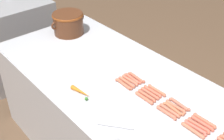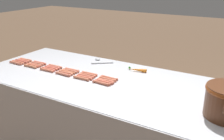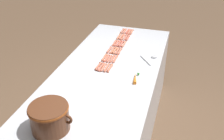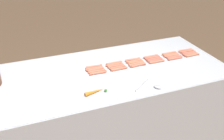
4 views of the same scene
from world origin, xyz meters
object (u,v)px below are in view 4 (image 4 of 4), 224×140
object	(u,v)px
hot_dog_10	(117,67)
hot_dog_29	(94,67)
hot_dog_9	(137,64)
serving_spoon	(152,86)
carrot	(96,91)
hot_dog_21	(134,61)
hot_dog_15	(136,62)
hot_dog_26	(151,57)
hot_dog_27	(133,60)
hot_dog_13	(172,56)
hot_dog_23	(94,68)
hot_dog_16	(116,66)
hot_dog_5	(98,73)
hot_dog_12	(189,53)
hot_dog_8	(155,60)
hot_dog_19	(171,55)
hot_dog_11	(97,71)
hot_dog_22	(114,65)
hot_dog_20	(152,58)
hot_dog_17	(95,70)
hot_dog_28	(114,63)
hot_dog_3	(138,65)
hot_dog_7	(174,57)
hot_dog_1	(175,58)
hot_dog_18	(187,51)
hot_dog_25	(169,53)
hot_dog_24	(185,50)
hot_dog_0	(192,55)
hot_dog_6	(190,54)
hot_dog_14	(154,59)

from	to	relation	value
hot_dog_10	hot_dog_29	world-z (taller)	same
hot_dog_9	serving_spoon	bearing A→B (deg)	172.47
carrot	hot_dog_21	bearing A→B (deg)	-53.57
hot_dog_15	hot_dog_21	bearing A→B (deg)	7.47
hot_dog_26	hot_dog_27	xyz separation A→B (m)	(0.00, 0.20, 0.00)
hot_dog_27	carrot	bearing A→B (deg)	128.90
hot_dog_13	hot_dog_23	world-z (taller)	same
hot_dog_15	hot_dog_16	bearing A→B (deg)	89.97
hot_dog_9	hot_dog_21	xyz separation A→B (m)	(0.06, -0.00, 0.00)
hot_dog_5	hot_dog_29	bearing A→B (deg)	-0.22
hot_dog_9	hot_dog_12	xyz separation A→B (m)	(0.03, -0.60, 0.00)
hot_dog_23	hot_dog_16	bearing A→B (deg)	-98.18
hot_dog_8	hot_dog_19	size ratio (longest dim) A/B	1.00
hot_dog_11	hot_dog_22	world-z (taller)	same
hot_dog_20	hot_dog_27	world-z (taller)	same
hot_dog_19	hot_dog_26	distance (m)	0.21
hot_dog_10	hot_dog_27	distance (m)	0.22
hot_dog_17	hot_dog_27	xyz separation A→B (m)	(0.06, -0.40, 0.00)
hot_dog_13	hot_dog_21	world-z (taller)	same
hot_dog_29	hot_dog_28	bearing A→B (deg)	-90.01
hot_dog_3	hot_dog_7	bearing A→B (deg)	-86.11
hot_dog_21	hot_dog_12	bearing A→B (deg)	-92.95
hot_dog_3	hot_dog_16	distance (m)	0.21
hot_dog_1	hot_dog_15	bearing A→B (deg)	81.27
hot_dog_18	hot_dog_25	size ratio (longest dim) A/B	1.00
hot_dog_21	hot_dog_16	bearing A→B (deg)	98.00
hot_dog_12	hot_dog_21	xyz separation A→B (m)	(0.03, 0.60, 0.00)
hot_dog_20	hot_dog_24	world-z (taller)	same
hot_dog_22	hot_dog_27	bearing A→B (deg)	-80.70
hot_dog_26	hot_dog_5	bearing A→B (deg)	101.82
serving_spoon	hot_dog_12	bearing A→B (deg)	-56.90
hot_dog_12	hot_dog_26	world-z (taller)	same
hot_dog_0	hot_dog_11	distance (m)	0.99
hot_dog_0	hot_dog_1	distance (m)	0.20
hot_dog_7	hot_dog_11	size ratio (longest dim) A/B	1.00
hot_dog_6	hot_dog_10	xyz separation A→B (m)	(-0.00, 0.79, 0.00)
hot_dog_24	hot_dog_29	world-z (taller)	same
hot_dog_7	hot_dog_23	size ratio (longest dim) A/B	1.00
hot_dog_25	hot_dog_28	bearing A→B (deg)	90.00
hot_dog_27	hot_dog_29	size ratio (longest dim) A/B	1.00
hot_dog_5	hot_dog_23	xyz separation A→B (m)	(0.09, 0.01, 0.00)
hot_dog_13	hot_dog_25	distance (m)	0.06
hot_dog_10	carrot	distance (m)	0.44
hot_dog_23	hot_dog_5	bearing A→B (deg)	-175.89
hot_dog_26	hot_dog_27	world-z (taller)	same
hot_dog_7	hot_dog_15	size ratio (longest dim) A/B	1.00
hot_dog_14	hot_dog_19	xyz separation A→B (m)	(0.03, -0.21, 0.00)
hot_dog_13	hot_dog_0	bearing A→B (deg)	-107.49
hot_dog_27	hot_dog_14	bearing A→B (deg)	-108.25
hot_dog_9	hot_dog_10	bearing A→B (deg)	90.49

